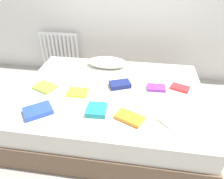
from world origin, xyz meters
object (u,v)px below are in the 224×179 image
Objects in this scene: radiator at (60,51)px; textbook_blue at (38,111)px; bed at (111,109)px; textbook_yellow at (78,92)px; textbook_teal at (97,110)px; textbook_lime at (45,87)px; pillow at (107,62)px; textbook_orange at (130,118)px; textbook_navy at (120,84)px; textbook_purple at (156,88)px; textbook_white at (170,119)px; textbook_red at (180,88)px.

textbook_blue is at bearing -75.34° from radiator.
textbook_yellow reaches higher than bed.
textbook_yellow is 0.38m from textbook_teal.
textbook_lime is (0.32, -1.26, 0.13)m from radiator.
pillow is 1.04m from textbook_orange.
bed is at bearing -0.80° from textbook_blue.
textbook_navy is at bearing -63.92° from pillow.
textbook_lime is at bearing -75.58° from radiator.
textbook_teal is at bearing -164.63° from textbook_orange.
pillow reaches higher than textbook_teal.
textbook_purple is 1.03× the size of textbook_teal.
textbook_blue reaches higher than textbook_white.
textbook_orange is at bearing -61.54° from bed.
radiator is 1.49m from textbook_yellow.
bed is at bearing -153.83° from textbook_navy.
textbook_orange is at bearing 0.53° from textbook_lime.
textbook_red is at bearing 12.19° from textbook_yellow.
textbook_teal is at bearing 133.55° from textbook_white.
textbook_purple reaches higher than textbook_yellow.
textbook_teal reaches higher than textbook_lime.
textbook_yellow is at bearing 14.98° from textbook_blue.
pillow is 1.18m from textbook_white.
bed is 0.56m from textbook_purple.
textbook_orange is at bearing 141.07° from textbook_white.
textbook_orange is 1.00× the size of textbook_blue.
textbook_purple is (1.20, 0.16, 0.00)m from textbook_lime.
textbook_white is (0.50, -0.48, -0.02)m from textbook_navy.
bed is 0.64m from pillow.
textbook_teal is (-0.08, -0.37, 0.28)m from bed.
textbook_blue is 0.42m from textbook_lime.
textbook_teal is (-0.56, -0.48, 0.01)m from textbook_purple.
textbook_navy reaches higher than textbook_orange.
textbook_orange is 0.58m from textbook_purple.
radiator is 2.28m from textbook_white.
textbook_navy is 1.04× the size of textbook_yellow.
textbook_yellow is at bearing 117.63° from textbook_white.
textbook_teal is (0.65, -0.31, 0.01)m from textbook_lime.
bed is 3.11× the size of radiator.
textbook_navy is (0.08, 0.09, 0.28)m from bed.
textbook_teal is (0.97, -1.57, 0.14)m from radiator.
textbook_yellow is (0.39, -0.04, -0.00)m from textbook_lime.
textbook_lime and textbook_red have the same top height.
textbook_navy is at bearing 48.88° from bed.
textbook_white is at bearing -84.57° from textbook_red.
textbook_teal is at bearing -141.07° from textbook_purple.
textbook_white is at bearing 31.42° from textbook_orange.
radiator is 3.33× the size of textbook_purple.
textbook_navy is (-0.15, 0.52, 0.01)m from textbook_orange.
textbook_lime reaches higher than textbook_white.
radiator is at bearing 153.17° from textbook_orange.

